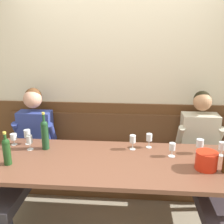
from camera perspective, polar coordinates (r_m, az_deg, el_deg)
name	(u,v)px	position (r m, az deg, el deg)	size (l,w,h in m)	color
room_wall_back	(117,76)	(3.28, 1.06, 7.72)	(6.80, 0.08, 2.80)	beige
wood_wainscot_panel	(116,143)	(3.48, 0.92, -6.65)	(6.80, 0.03, 1.07)	brown
wall_bench	(115,168)	(3.40, 0.65, -11.97)	(2.72, 0.42, 0.94)	brown
dining_table	(110,167)	(2.59, -0.48, -11.79)	(2.42, 0.90, 0.76)	brown
person_right_seat	(25,154)	(3.12, -18.21, -8.57)	(0.50, 1.33, 1.29)	#2A2F3E
person_left_seat	(205,161)	(3.00, 19.40, -9.94)	(0.51, 1.33, 1.29)	#282F38
ice_bucket	(206,160)	(2.52, 19.58, -9.77)	(0.19, 0.19, 0.16)	red
wine_bottle_amber_mid	(7,150)	(2.61, -21.67, -7.65)	(0.07, 0.07, 0.32)	#1C411A
wine_bottle_clear_water	(45,134)	(2.81, -14.21, -4.53)	(0.07, 0.07, 0.40)	#1B4324
wine_glass_mid_left	(29,140)	(2.86, -17.29, -5.74)	(0.07, 0.07, 0.15)	silver
wine_glass_right_end	(200,144)	(2.78, 18.32, -6.51)	(0.07, 0.07, 0.15)	silver
wine_glass_mid_right	(27,134)	(2.99, -17.72, -4.57)	(0.07, 0.07, 0.16)	silver
wine_glass_left_end	(133,140)	(2.74, 4.46, -5.95)	(0.06, 0.06, 0.15)	silver
wine_glass_by_bottle	(222,147)	(2.82, 22.49, -6.89)	(0.06, 0.06, 0.14)	silver
wine_glass_center_rear	(149,138)	(2.80, 7.98, -5.57)	(0.06, 0.06, 0.15)	silver
wine_glass_center_front	(14,137)	(3.04, -20.37, -5.07)	(0.07, 0.07, 0.12)	silver
wine_glass_near_bucket	(172,147)	(2.65, 12.79, -7.43)	(0.07, 0.07, 0.14)	silver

